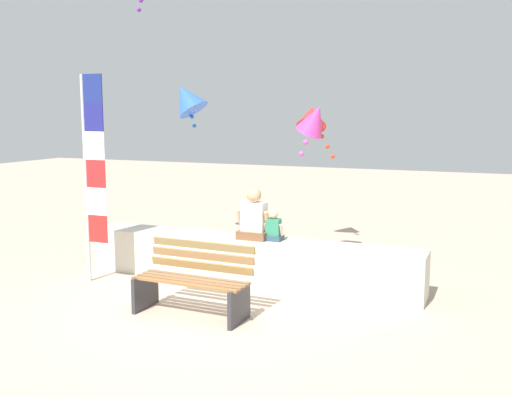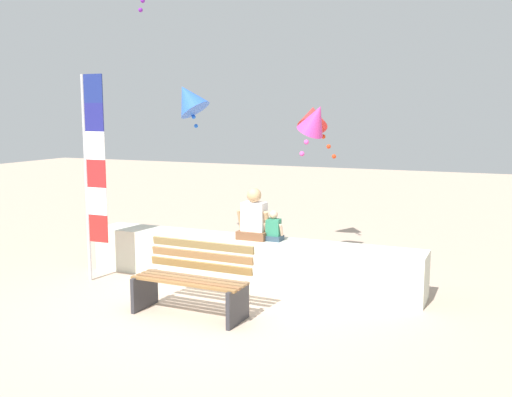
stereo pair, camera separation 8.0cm
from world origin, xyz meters
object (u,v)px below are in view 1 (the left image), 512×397
Objects in this scene: park_bench at (193,282)px; kite_blue at (187,98)px; person_adult at (254,219)px; person_child at (274,229)px; kite_magenta at (314,119)px; kite_red at (312,117)px; flag_banner at (92,167)px.

park_bench is 1.52× the size of kite_blue.
person_adult reaches higher than person_child.
kite_magenta is at bearing 76.93° from park_bench.
kite_magenta reaches higher than person_adult.
person_adult is at bearing -43.96° from kite_blue.
kite_red is at bearing 86.86° from park_bench.
kite_magenta is at bearing 69.26° from person_adult.
kite_blue reaches higher than kite_red.
kite_blue is (-0.20, 3.19, 1.07)m from flag_banner.
flag_banner is (-2.03, 0.67, 1.31)m from park_bench.
person_child is (0.47, 1.54, 0.43)m from park_bench.
person_child is 0.41× the size of kite_red.
kite_red is (2.46, 0.23, -0.36)m from kite_blue.
kite_red is (-0.25, 2.55, 1.59)m from person_child.
kite_red is at bearing 88.72° from person_adult.
park_bench is at bearing -93.14° from kite_red.
person_child is at bearing 0.07° from person_adult.
kite_magenta reaches higher than person_child.
flag_banner reaches higher than park_bench.
kite_magenta is at bearing 81.76° from person_child.
park_bench is 1.97× the size of person_adult.
park_bench is 5.05m from kite_blue.
person_child is 0.50× the size of kite_magenta.
person_adult is at bearing -110.74° from kite_magenta.
kite_blue is at bearing 136.04° from person_adult.
park_bench is 1.65m from person_adult.
person_adult is 2.94m from kite_red.
kite_magenta is at bearing -19.26° from kite_blue.
flag_banner is (-2.50, -0.87, 0.87)m from person_child.
kite_magenta is (0.44, -1.24, -0.03)m from kite_red.
park_bench is 0.48× the size of flag_banner.
person_child is at bearing -40.55° from kite_blue.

